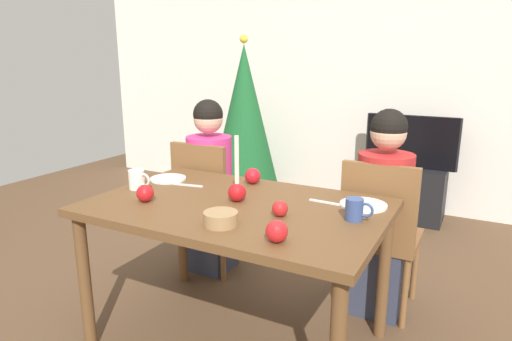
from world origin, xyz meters
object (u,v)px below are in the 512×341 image
object	(u,v)px
apple_near_candle	(253,176)
tv_stand	(407,193)
person_left_child	(210,189)
plate_right	(363,205)
dining_table	(237,220)
candle_centerpiece	(237,188)
plate_left	(168,179)
mug_right	(355,209)
chair_left	(208,199)
bowl_walnuts	(221,219)
tv	(411,142)
mug_left	(137,179)
person_right_child	(382,217)
apple_by_right_mug	(277,231)
chair_right	(380,229)
apple_by_left_plate	(280,209)
christmas_tree	(244,119)
apple_far_edge	(145,193)

from	to	relation	value
apple_near_candle	tv_stand	bearing A→B (deg)	74.52
person_left_child	plate_right	bearing A→B (deg)	-19.03
dining_table	candle_centerpiece	world-z (taller)	candle_centerpiece
plate_left	mug_right	distance (m)	1.14
chair_left	person_left_child	xyz separation A→B (m)	(-0.00, 0.03, 0.06)
mug_right	bowl_walnuts	size ratio (longest dim) A/B	0.84
tv_stand	tv	size ratio (longest dim) A/B	0.81
mug_left	tv_stand	bearing A→B (deg)	66.01
person_right_child	plate_right	xyz separation A→B (m)	(-0.02, -0.39, 0.19)
tv_stand	candle_centerpiece	bearing A→B (deg)	-101.52
mug_right	candle_centerpiece	bearing A→B (deg)	-178.94
person_left_child	plate_left	bearing A→B (deg)	-88.03
person_left_child	mug_left	size ratio (longest dim) A/B	8.93
person_right_child	bowl_walnuts	bearing A→B (deg)	-117.94
apple_by_right_mug	chair_right	bearing A→B (deg)	77.85
dining_table	candle_centerpiece	distance (m)	0.16
tv	candle_centerpiece	bearing A→B (deg)	-101.51
candle_centerpiece	plate_right	world-z (taller)	candle_centerpiece
person_left_child	bowl_walnuts	size ratio (longest dim) A/B	8.02
mug_left	mug_right	bearing A→B (deg)	3.79
tv	apple_by_left_plate	distance (m)	2.37
christmas_tree	mug_right	xyz separation A→B (m)	(1.66, -1.99, -0.05)
chair_right	apple_by_left_plate	size ratio (longest dim) A/B	12.48
candle_centerpiece	mug_left	world-z (taller)	candle_centerpiece
chair_left	plate_left	distance (m)	0.48
chair_right	mug_left	distance (m)	1.35
mug_left	apple_by_right_mug	xyz separation A→B (m)	(0.96, -0.29, -0.01)
dining_table	tv_stand	xyz separation A→B (m)	(0.44, 2.30, -0.43)
plate_left	apple_by_left_plate	world-z (taller)	apple_by_left_plate
candle_centerpiece	apple_by_right_mug	xyz separation A→B (m)	(0.38, -0.36, -0.02)
mug_left	apple_by_right_mug	distance (m)	1.00
plate_right	apple_far_edge	xyz separation A→B (m)	(-0.96, -0.43, 0.04)
chair_right	plate_left	world-z (taller)	chair_right
person_left_child	apple_near_candle	size ratio (longest dim) A/B	13.20
chair_left	candle_centerpiece	xyz separation A→B (m)	(0.56, -0.57, 0.31)
candle_centerpiece	tv	bearing A→B (deg)	78.49
candle_centerpiece	apple_by_right_mug	world-z (taller)	candle_centerpiece
person_left_child	mug_left	bearing A→B (deg)	-91.00
plate_right	bowl_walnuts	distance (m)	0.70
plate_right	apple_near_candle	bearing A→B (deg)	171.59
christmas_tree	plate_right	distance (m)	2.42
plate_right	plate_left	bearing A→B (deg)	-176.92
apple_by_right_mug	mug_left	bearing A→B (deg)	163.08
plate_left	apple_far_edge	size ratio (longest dim) A/B	2.38
chair_right	tv_stand	distance (m)	1.72
bowl_walnuts	dining_table	bearing A→B (deg)	106.62
candle_centerpiece	mug_right	world-z (taller)	candle_centerpiece
chair_left	christmas_tree	bearing A→B (deg)	109.77
chair_left	tv_stand	bearing A→B (deg)	58.80
tv_stand	apple_far_edge	xyz separation A→B (m)	(-0.85, -2.48, 0.55)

